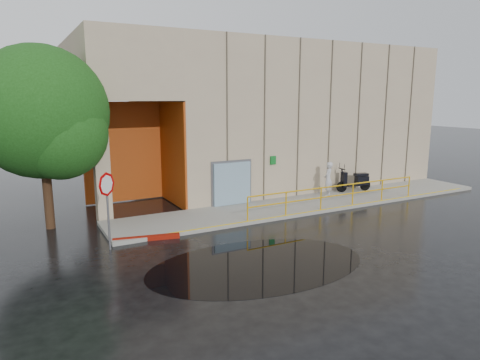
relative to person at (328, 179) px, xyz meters
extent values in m
plane|color=black|center=(-5.31, -5.10, -1.03)|extent=(120.00, 120.00, 0.00)
cube|color=gray|center=(-1.31, -0.60, -0.96)|extent=(20.00, 3.00, 0.15)
cube|color=tan|center=(0.69, 5.90, 2.97)|extent=(16.00, 10.00, 8.00)
cube|color=tan|center=(-9.31, 5.90, 5.47)|extent=(4.00, 10.00, 3.00)
cube|color=tan|center=(-10.91, 1.30, 1.47)|extent=(0.60, 0.60, 5.00)
cube|color=#AC440F|center=(-9.31, 4.40, 1.47)|extent=(3.80, 0.15, 4.90)
cube|color=#AC440F|center=(-7.36, 2.65, 1.47)|extent=(0.10, 3.50, 4.90)
cube|color=#86A2B7|center=(-5.11, 0.78, 0.12)|extent=(1.90, 0.10, 2.00)
cube|color=slate|center=(-5.11, 0.86, 0.12)|extent=(2.10, 0.06, 2.20)
cube|color=#0E621F|center=(-2.81, 0.84, 1.07)|extent=(0.32, 0.04, 0.42)
cylinder|color=#E6A80C|center=(-1.06, -1.95, 0.12)|extent=(9.50, 0.06, 0.06)
cylinder|color=#E6A80C|center=(-1.06, -1.95, -0.33)|extent=(9.50, 0.06, 0.06)
imported|color=#B9B8BE|center=(0.00, 0.00, 0.00)|extent=(0.77, 0.72, 1.77)
cylinder|color=black|center=(1.27, 0.39, -0.60)|extent=(0.59, 0.23, 0.57)
cylinder|color=black|center=(2.68, 0.09, -0.60)|extent=(0.59, 0.23, 0.57)
cylinder|color=slate|center=(-11.44, -2.31, 0.14)|extent=(0.07, 0.07, 2.35)
cylinder|color=#B10001|center=(-11.44, -2.34, 1.26)|extent=(0.62, 0.58, 0.81)
cylinder|color=white|center=(-11.44, -2.37, 1.26)|extent=(0.48, 0.44, 0.64)
cube|color=maroon|center=(-10.07, -2.01, -0.94)|extent=(2.39, 0.66, 0.18)
cube|color=black|center=(-7.64, -5.91, -1.03)|extent=(7.43, 4.94, 0.01)
cylinder|color=#311C10|center=(-13.03, 1.31, 0.50)|extent=(0.36, 0.36, 3.08)
sphere|color=#1E4C1B|center=(-13.03, 1.31, 3.56)|extent=(5.07, 5.07, 5.07)
sphere|color=#1E4C1B|center=(-12.48, 0.67, 2.80)|extent=(3.55, 3.55, 3.55)
camera|label=1|loc=(-14.12, -16.77, 4.12)|focal=32.00mm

